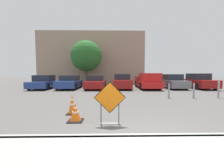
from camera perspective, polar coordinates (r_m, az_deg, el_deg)
The scene contains 17 objects.
ground_plane at distance 13.54m, azimuth 3.49°, elevation -2.70°, with size 96.00×96.00×0.00m, color #565451.
curb_lip at distance 3.88m, azimuth 16.32°, elevation -19.08°, with size 21.90×0.20×0.14m.
road_closed_sign at distance 4.63m, azimuth -0.82°, elevation -6.69°, with size 0.98×0.20×1.34m.
traffic_cone_nearest at distance 5.18m, azimuth -13.77°, elevation -10.46°, with size 0.49×0.49×0.61m.
traffic_cone_second at distance 6.07m, azimuth -14.94°, elevation -7.53°, with size 0.41×0.41×0.78m.
parked_car_nearest at distance 17.13m, azimuth -24.44°, elevation 0.55°, with size 2.00×4.36×1.42m.
parked_car_second at distance 16.07m, azimuth -15.79°, elevation 0.55°, with size 2.00×4.06×1.38m.
parked_car_third at distance 15.58m, azimuth -6.11°, elevation 0.52°, with size 2.00×4.34×1.36m.
parked_car_fourth at distance 15.86m, azimuth 3.78°, elevation 0.82°, with size 2.02×4.65×1.53m.
pickup_truck at distance 16.13m, azimuth 13.42°, elevation 0.89°, with size 2.20×5.62×1.62m.
parked_car_fifth at distance 17.27m, azimuth 21.99°, elevation 0.75°, with size 1.97×4.52×1.51m.
parked_car_sixth at distance 18.36m, azimuth 30.00°, elevation 0.82°, with size 2.05×4.64×1.59m.
bollard_nearest at distance 10.23m, azimuth 20.85°, elevation -2.34°, with size 0.12×0.12×0.94m.
bollard_second at distance 10.94m, azimuth 28.72°, elevation -2.14°, with size 0.12×0.12×0.95m.
bollard_third at distance 11.82m, azimuth 35.53°, elevation -1.62°, with size 0.12×0.12×1.09m.
building_facade_backdrop at distance 25.53m, azimuth -7.43°, elevation 9.40°, with size 16.36×5.00×7.98m.
street_tree_behind_lot at distance 21.24m, azimuth -9.80°, elevation 10.45°, with size 4.23×4.23×6.11m.
Camera 1 is at (-1.10, -3.40, 1.58)m, focal length 24.00 mm.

